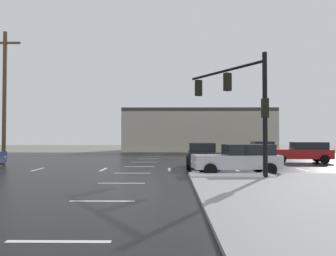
# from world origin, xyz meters

# --- Properties ---
(ground_plane) EXTENTS (120.00, 120.00, 0.00)m
(ground_plane) POSITION_xyz_m (0.00, 0.00, 0.00)
(ground_plane) COLOR slate
(road_asphalt) EXTENTS (44.00, 44.00, 0.02)m
(road_asphalt) POSITION_xyz_m (0.00, 0.00, 0.01)
(road_asphalt) COLOR black
(road_asphalt) RESTS_ON ground_plane
(snow_strip_curbside) EXTENTS (4.00, 1.60, 0.06)m
(snow_strip_curbside) POSITION_xyz_m (5.00, -4.00, 0.17)
(snow_strip_curbside) COLOR white
(snow_strip_curbside) RESTS_ON sidewalk_corner
(lane_markings) EXTENTS (36.15, 36.15, 0.01)m
(lane_markings) POSITION_xyz_m (1.20, -1.38, 0.02)
(lane_markings) COLOR silver
(lane_markings) RESTS_ON road_asphalt
(traffic_signal_mast) EXTENTS (3.23, 5.16, 5.81)m
(traffic_signal_mast) POSITION_xyz_m (5.62, -3.33, 4.06)
(traffic_signal_mast) COLOR black
(traffic_signal_mast) RESTS_ON sidewalk_corner
(strip_building_background) EXTENTS (20.75, 8.00, 5.87)m
(strip_building_background) POSITION_xyz_m (5.86, 27.84, 2.94)
(strip_building_background) COLOR #BCB29E
(strip_building_background) RESTS_ON ground_plane
(sedan_black) EXTENTS (2.16, 4.59, 1.58)m
(sedan_black) POSITION_xyz_m (4.11, 1.56, 0.85)
(sedan_black) COLOR black
(sedan_black) RESTS_ON road_asphalt
(sedan_grey) EXTENTS (2.24, 4.62, 1.58)m
(sedan_grey) POSITION_xyz_m (10.15, 9.17, 0.85)
(sedan_grey) COLOR slate
(sedan_grey) RESTS_ON road_asphalt
(sedan_silver) EXTENTS (4.65, 2.33, 1.58)m
(sedan_silver) POSITION_xyz_m (5.70, -2.52, 0.85)
(sedan_silver) COLOR #B7BABF
(sedan_silver) RESTS_ON road_asphalt
(sedan_red) EXTENTS (4.68, 2.42, 1.58)m
(sedan_red) POSITION_xyz_m (12.08, 5.40, 0.85)
(sedan_red) COLOR #B21919
(sedan_red) RESTS_ON road_asphalt
(utility_pole_far) EXTENTS (2.20, 0.28, 9.58)m
(utility_pole_far) POSITION_xyz_m (-9.87, 3.57, 5.00)
(utility_pole_far) COLOR brown
(utility_pole_far) RESTS_ON ground_plane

